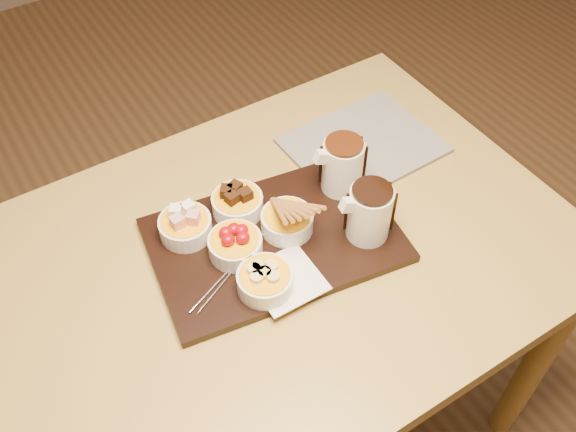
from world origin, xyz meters
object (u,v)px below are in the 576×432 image
dining_table (262,288)px  pitcher_dark_chocolate (369,213)px  pitcher_milk_chocolate (342,166)px  newspaper (363,145)px  bowl_strawberries (235,246)px  serving_board (275,240)px

dining_table → pitcher_dark_chocolate: pitcher_dark_chocolate is taller
pitcher_milk_chocolate → newspaper: size_ratio=0.36×
pitcher_dark_chocolate → newspaper: size_ratio=0.36×
dining_table → pitcher_milk_chocolate: (0.23, 0.06, 0.17)m
pitcher_dark_chocolate → newspaper: (0.15, 0.21, -0.07)m
pitcher_dark_chocolate → newspaper: 0.27m
bowl_strawberries → dining_table: bearing=-32.0°
dining_table → bowl_strawberries: bowl_strawberries is taller
dining_table → newspaper: (0.35, 0.14, 0.10)m
bowl_strawberries → pitcher_milk_chocolate: size_ratio=0.90×
serving_board → pitcher_milk_chocolate: size_ratio=4.12×
dining_table → newspaper: newspaper is taller
dining_table → pitcher_milk_chocolate: pitcher_milk_chocolate is taller
dining_table → bowl_strawberries: (-0.04, 0.02, 0.14)m
bowl_strawberries → pitcher_milk_chocolate: pitcher_milk_chocolate is taller
pitcher_dark_chocolate → pitcher_milk_chocolate: (0.03, 0.13, 0.00)m
serving_board → pitcher_dark_chocolate: bearing=-20.0°
dining_table → newspaper: size_ratio=3.89×
bowl_strawberries → newspaper: size_ratio=0.32×
pitcher_milk_chocolate → dining_table: bearing=-156.7°
pitcher_milk_chocolate → pitcher_dark_chocolate: bearing=-94.4°
bowl_strawberries → pitcher_dark_chocolate: bearing=-21.4°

